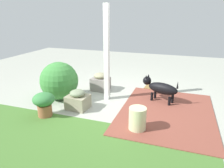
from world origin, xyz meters
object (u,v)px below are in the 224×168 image
object	(u,v)px
round_shrub	(59,81)
terracotta_pot_broad	(44,102)
dog	(160,88)
porch_pillar	(107,54)
ceramic_urn	(137,119)
stone_planter_mid	(78,100)
doormat	(158,88)
stone_planter_nearest	(100,82)

from	to	relation	value
round_shrub	terracotta_pot_broad	xyz separation A→B (m)	(-0.19, 0.85, -0.15)
dog	terracotta_pot_broad	bearing A→B (deg)	35.09
porch_pillar	ceramic_urn	xyz separation A→B (m)	(-0.96, 1.10, -0.84)
porch_pillar	stone_planter_mid	distance (m)	1.16
dog	ceramic_urn	xyz separation A→B (m)	(0.21, 1.33, -0.13)
round_shrub	doormat	world-z (taller)	round_shrub
stone_planter_nearest	terracotta_pot_broad	world-z (taller)	terracotta_pot_broad
ceramic_urn	stone_planter_nearest	bearing A→B (deg)	-50.51
round_shrub	ceramic_urn	world-z (taller)	round_shrub
porch_pillar	round_shrub	xyz separation A→B (m)	(1.03, 0.33, -0.61)
dog	doormat	size ratio (longest dim) A/B	1.19
porch_pillar	stone_planter_nearest	world-z (taller)	porch_pillar
stone_planter_mid	dog	size ratio (longest dim) A/B	0.55
stone_planter_nearest	terracotta_pot_broad	xyz separation A→B (m)	(0.48, 1.68, 0.07)
terracotta_pot_broad	doormat	distance (m)	2.98
stone_planter_nearest	stone_planter_mid	distance (m)	1.17
stone_planter_nearest	dog	bearing A→B (deg)	170.03
stone_planter_mid	terracotta_pot_broad	world-z (taller)	terracotta_pot_broad
stone_planter_nearest	round_shrub	bearing A→B (deg)	50.97
terracotta_pot_broad	ceramic_urn	bearing A→B (deg)	-177.38
round_shrub	stone_planter_nearest	bearing A→B (deg)	-129.03
stone_planter_mid	round_shrub	size ratio (longest dim) A/B	0.53
stone_planter_nearest	dog	world-z (taller)	dog
doormat	round_shrub	bearing A→B (deg)	34.82
round_shrub	terracotta_pot_broad	world-z (taller)	round_shrub
terracotta_pot_broad	doormat	world-z (taller)	terracotta_pot_broad
stone_planter_nearest	ceramic_urn	world-z (taller)	stone_planter_nearest
porch_pillar	terracotta_pot_broad	world-z (taller)	porch_pillar
dog	ceramic_urn	distance (m)	1.35
stone_planter_mid	dog	xyz separation A→B (m)	(-1.56, -0.90, 0.14)
stone_planter_mid	round_shrub	xyz separation A→B (m)	(0.64, -0.34, 0.24)
stone_planter_mid	doormat	distance (m)	2.30
stone_planter_mid	doormat	world-z (taller)	stone_planter_mid
stone_planter_nearest	doormat	world-z (taller)	stone_planter_nearest
terracotta_pot_broad	ceramic_urn	size ratio (longest dim) A/B	1.16
stone_planter_mid	round_shrub	world-z (taller)	round_shrub
round_shrub	dog	xyz separation A→B (m)	(-2.20, -0.56, -0.10)
porch_pillar	stone_planter_mid	bearing A→B (deg)	59.96
porch_pillar	dog	distance (m)	1.39
dog	stone_planter_nearest	bearing A→B (deg)	-9.97
stone_planter_nearest	ceramic_urn	bearing A→B (deg)	129.49
stone_planter_mid	doormat	xyz separation A→B (m)	(-1.44, -1.79, -0.17)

